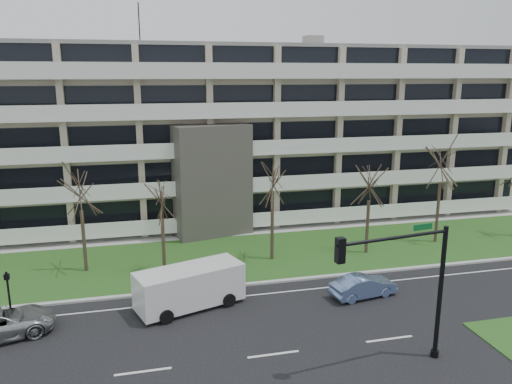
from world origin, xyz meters
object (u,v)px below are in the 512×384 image
object	(u,v)px
white_van	(191,284)
traffic_signal	(408,277)
pedestrian_signal	(8,290)
blue_sedan	(363,286)

from	to	relation	value
white_van	traffic_signal	distance (m)	12.14
traffic_signal	pedestrian_signal	distance (m)	20.32
white_van	pedestrian_signal	distance (m)	9.60
white_van	pedestrian_signal	size ratio (longest dim) A/B	2.32
white_van	pedestrian_signal	xyz separation A→B (m)	(-9.57, 0.65, 0.36)
blue_sedan	pedestrian_signal	bearing A→B (deg)	75.53
pedestrian_signal	traffic_signal	bearing A→B (deg)	-23.67
blue_sedan	traffic_signal	size ratio (longest dim) A/B	0.61
blue_sedan	white_van	distance (m)	10.12
traffic_signal	pedestrian_signal	xyz separation A→B (m)	(-18.20, 8.69, -2.52)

